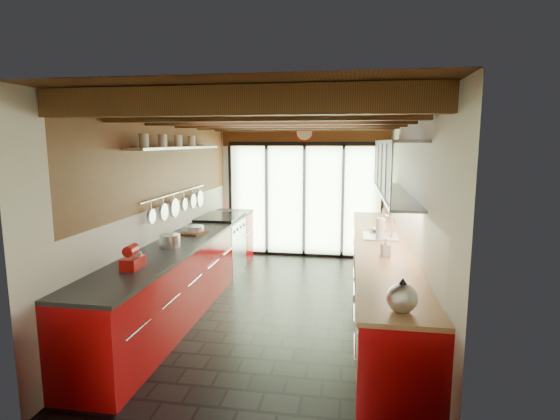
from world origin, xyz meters
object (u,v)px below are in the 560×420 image
object	(u,v)px
stand_mixer	(133,259)
bowl	(378,230)
soap_bottle	(386,247)
paper_towel	(381,228)
kettle	(402,296)

from	to	relation	value
stand_mixer	bowl	world-z (taller)	stand_mixer
soap_bottle	stand_mixer	bearing A→B (deg)	-160.50
paper_towel	bowl	bearing A→B (deg)	90.00
kettle	bowl	world-z (taller)	kettle
kettle	soap_bottle	distance (m)	1.63
kettle	soap_bottle	bearing A→B (deg)	90.00
kettle	paper_towel	world-z (taller)	paper_towel
kettle	paper_towel	distance (m)	2.53
paper_towel	bowl	size ratio (longest dim) A/B	1.37
soap_bottle	bowl	distance (m)	1.35
stand_mixer	paper_towel	distance (m)	3.12
kettle	bowl	bearing A→B (deg)	90.00
kettle	paper_towel	bearing A→B (deg)	90.00
kettle	soap_bottle	size ratio (longest dim) A/B	1.49
kettle	paper_towel	size ratio (longest dim) A/B	0.93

